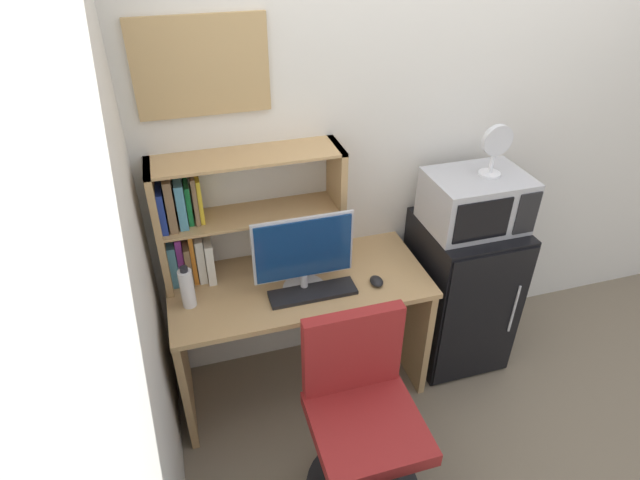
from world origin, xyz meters
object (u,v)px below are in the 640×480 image
Objects in this scene: hutch_bookshelf at (219,218)px; computer_mouse at (377,281)px; mini_fridge at (459,291)px; wall_corkboard at (201,67)px; water_bottle at (187,288)px; desk_fan at (496,147)px; microwave at (476,201)px; desk_chair at (361,425)px; keyboard at (313,293)px; monitor at (303,253)px.

hutch_bookshelf is 10.33× the size of computer_mouse.
mini_fridge is 1.57× the size of wall_corkboard.
water_bottle is 0.98m from wall_corkboard.
desk_fan is at bearing -2.64° from mini_fridge.
desk_chair is at bearing -141.40° from microwave.
hutch_bookshelf is 2.12× the size of keyboard.
mini_fridge reaches higher than computer_mouse.
monitor reaches higher than water_bottle.
computer_mouse is 0.15× the size of wall_corkboard.
mini_fridge is (1.30, -0.17, -0.62)m from hutch_bookshelf.
water_bottle is 0.38× the size of wall_corkboard.
desk_chair reaches higher than mini_fridge.
hutch_bookshelf is 0.58m from keyboard.
desk_fan is at bearing -5.97° from microwave.
water_bottle is 1.62m from desk_fan.
keyboard is 0.85× the size of microwave.
microwave reaches higher than desk_chair.
mini_fridge is 0.96× the size of desk_chair.
computer_mouse is at bearing -30.64° from wall_corkboard.
water_bottle reaches higher than mini_fridge.
desk_fan reaches higher than monitor.
microwave is 1.49m from wall_corkboard.
keyboard is 0.45× the size of desk_chair.
wall_corkboard is (-0.34, 0.35, 0.80)m from monitor.
hutch_bookshelf reaches higher than water_bottle.
hutch_bookshelf reaches higher than keyboard.
wall_corkboard is at bearing 168.31° from mini_fridge.
hutch_bookshelf reaches higher than desk_chair.
water_bottle is at bearing -133.02° from hutch_bookshelf.
water_bottle is at bearing 173.62° from computer_mouse.
desk_chair is (-0.85, -0.67, -0.04)m from mini_fridge.
water_bottle is (-0.58, 0.09, 0.09)m from keyboard.
microwave is (1.49, 0.05, 0.20)m from water_bottle.
mini_fridge is 0.60m from microwave.
computer_mouse is 0.91m from water_bottle.
keyboard is 0.47× the size of mini_fridge.
hutch_bookshelf is 4.08× the size of water_bottle.
hutch_bookshelf is 1.45m from mini_fridge.
keyboard is at bearing -8.67° from water_bottle.
water_bottle is (-0.55, 0.04, -0.11)m from monitor.
monitor is at bearing 169.75° from computer_mouse.
mini_fridge is at bearing -7.32° from hutch_bookshelf.
monitor is 0.93m from wall_corkboard.
microwave is (0.95, 0.08, 0.09)m from monitor.
hutch_bookshelf is 1.16m from desk_chair.
wall_corkboard is at bearing 134.37° from monitor.
water_bottle reaches higher than keyboard.
desk_fan reaches higher than computer_mouse.
desk_fan is (0.05, -0.01, 0.30)m from microwave.
desk_fan is at bearing 1.58° from water_bottle.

